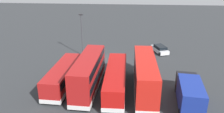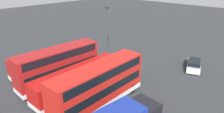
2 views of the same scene
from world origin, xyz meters
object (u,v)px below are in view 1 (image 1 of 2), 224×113
Objects in this scene: bus_double_decker_third at (89,73)px; lamp_post_tall at (82,32)px; bus_single_deck_second at (116,78)px; bus_single_deck_fourth at (63,75)px; bus_double_decker_near_end at (145,75)px; car_hatchback_silver at (160,49)px; box_truck_blue at (189,92)px.

lamp_post_tall is at bearing -74.28° from bus_double_decker_third.
bus_single_deck_fourth is at bearing -1.91° from bus_single_deck_second.
bus_single_deck_fourth is (10.96, -0.68, -0.83)m from bus_double_decker_near_end.
car_hatchback_silver is 15.42m from lamp_post_tall.
box_truck_blue is 0.98× the size of lamp_post_tall.
bus_single_deck_fourth is (3.62, -0.64, -0.83)m from bus_double_decker_third.
bus_double_decker_third reaches higher than bus_single_deck_second.
car_hatchback_silver is at bearing -168.46° from lamp_post_tall.
car_hatchback_silver is at bearing -85.99° from box_truck_blue.
car_hatchback_silver is 0.63× the size of lamp_post_tall.
box_truck_blue is 1.57× the size of car_hatchback_silver.
bus_double_decker_third is 12.68m from box_truck_blue.
bus_single_deck_fourth reaches higher than car_hatchback_silver.
box_truck_blue reaches higher than bus_single_deck_second.
lamp_post_tall is at bearing -59.65° from bus_single_deck_second.
box_truck_blue reaches higher than bus_single_deck_fourth.
bus_double_decker_near_end is at bearing 179.65° from bus_double_decker_third.
bus_double_decker_near_end is at bearing 176.44° from bus_single_deck_fourth.
bus_single_deck_second is 1.09× the size of bus_double_decker_third.
bus_double_decker_third is 1.39× the size of lamp_post_tall.
bus_single_deck_fourth is 12.22m from lamp_post_tall.
bus_double_decker_near_end is at bearing 130.89° from lamp_post_tall.
lamp_post_tall is (3.51, -12.49, 2.16)m from bus_double_decker_third.
box_truck_blue is at bearing 152.36° from bus_double_decker_near_end.
bus_double_decker_near_end reaches higher than car_hatchback_silver.
bus_double_decker_third is at bearing 6.37° from bus_single_deck_second.
bus_double_decker_third is 13.15m from lamp_post_tall.
bus_double_decker_third is 1.05× the size of bus_single_deck_fourth.
bus_double_decker_third is at bearing -12.23° from box_truck_blue.
lamp_post_tall is (-0.11, -11.85, 2.99)m from bus_single_deck_fourth.
bus_single_deck_second and bus_single_deck_fourth have the same top height.
bus_single_deck_fourth is 2.11× the size of car_hatchback_silver.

